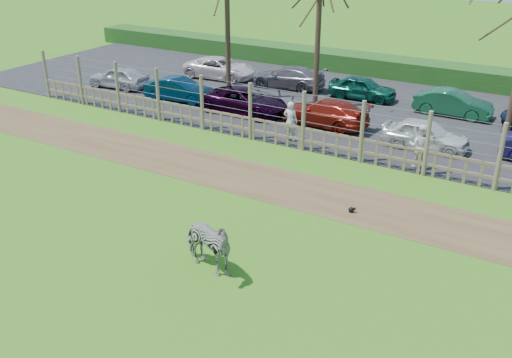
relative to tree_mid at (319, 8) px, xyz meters
The scene contains 19 objects.
ground 14.49m from the tree_mid, 81.57° to the right, with size 120.00×120.00×0.00m, color #5C872D.
dirt_strip 10.42m from the tree_mid, 77.47° to the right, with size 34.00×2.80×0.01m, color brown.
asphalt 5.34m from the tree_mid, 26.57° to the left, with size 44.00×13.00×0.04m, color #232326.
hedge 9.31m from the tree_mid, 75.96° to the left, with size 46.00×2.00×1.10m, color #1E4716.
fence 7.12m from the tree_mid, 70.02° to the right, with size 30.16×0.16×2.50m.
tree_mid is the anchor object (origin of this frame).
zebra 15.72m from the tree_mid, 76.06° to the right, with size 0.88×1.92×1.62m, color gray.
visitor_a 6.35m from the tree_mid, 77.36° to the right, with size 0.63×0.41×1.72m, color #B8B9BE.
visitor_b 9.18m from the tree_mid, 36.78° to the right, with size 0.84×0.65×1.72m, color white.
crow 12.19m from the tree_mid, 58.92° to the right, with size 0.25×0.19×0.20m.
car_0 12.00m from the tree_mid, 168.50° to the right, with size 1.42×3.52×1.20m, color #B7B1B9.
car_1 8.18m from the tree_mid, 158.36° to the right, with size 1.27×3.64×1.20m, color #05253E.
car_2 5.58m from the tree_mid, 134.83° to the right, with size 1.99×4.32×1.20m, color black.
car_3 5.04m from the tree_mid, 55.87° to the right, with size 1.68×4.13×1.20m, color maroon.
car_4 8.09m from the tree_mid, 24.14° to the right, with size 1.42×3.52×1.20m, color silver.
car_8 8.77m from the tree_mid, 161.98° to the left, with size 1.99×4.32×1.20m, color silver.
car_9 5.66m from the tree_mid, 138.32° to the left, with size 1.68×4.13×1.20m, color #615963.
car_10 5.16m from the tree_mid, 58.52° to the left, with size 1.42×3.52×1.20m, color #0D4C39.
car_11 7.86m from the tree_mid, 19.01° to the left, with size 1.27×3.64×1.20m, color #195634.
Camera 1 is at (9.40, -11.85, 8.75)m, focal length 40.00 mm.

